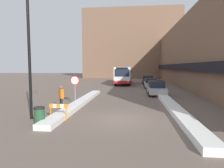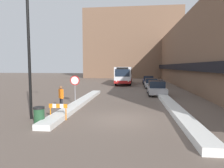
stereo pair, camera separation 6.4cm
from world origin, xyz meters
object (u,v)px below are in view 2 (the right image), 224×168
object	(u,v)px
parked_car_front	(156,88)
street_lamp	(33,42)
parked_car_back	(148,80)
construction_barricade	(58,108)
pedestrian	(61,96)
parked_car_middle	(151,83)
trash_bin	(39,116)
city_bus	(124,75)
stop_sign	(75,84)

from	to	relation	value
parked_car_front	street_lamp	distance (m)	14.30
parked_car_front	parked_car_back	bearing A→B (deg)	90.00
construction_barricade	pedestrian	bearing A→B (deg)	106.99
parked_car_middle	parked_car_front	bearing A→B (deg)	-90.00
street_lamp	trash_bin	size ratio (longest dim) A/B	7.81
city_bus	stop_sign	world-z (taller)	city_bus
parked_car_front	pedestrian	world-z (taller)	pedestrian
trash_bin	parked_car_middle	bearing A→B (deg)	69.36
parked_car_front	construction_barricade	distance (m)	13.03
parked_car_front	city_bus	bearing A→B (deg)	107.75
city_bus	parked_car_back	world-z (taller)	city_bus
pedestrian	trash_bin	bearing A→B (deg)	-36.50
parked_car_middle	pedestrian	bearing A→B (deg)	-114.89
city_bus	parked_car_front	size ratio (longest dim) A/B	2.39
parked_car_back	trash_bin	size ratio (longest dim) A/B	4.51
parked_car_middle	street_lamp	size ratio (longest dim) A/B	0.62
parked_car_middle	stop_sign	xyz separation A→B (m)	(-7.12, -14.27, 1.04)
pedestrian	construction_barricade	world-z (taller)	pedestrian
pedestrian	trash_bin	world-z (taller)	pedestrian
parked_car_middle	pedestrian	distance (m)	17.90
parked_car_front	parked_car_middle	world-z (taller)	parked_car_front
city_bus	parked_car_front	distance (m)	14.01
parked_car_middle	stop_sign	world-z (taller)	stop_sign
stop_sign	pedestrian	xyz separation A→B (m)	(-0.41, -1.97, -0.67)
parked_car_middle	parked_car_back	bearing A→B (deg)	90.00
stop_sign	pedestrian	world-z (taller)	stop_sign
pedestrian	trash_bin	distance (m)	3.55
parked_car_middle	street_lamp	xyz separation A→B (m)	(-8.20, -18.70, 3.83)
parked_car_middle	parked_car_back	world-z (taller)	parked_car_back
city_bus	construction_barricade	distance (m)	24.60
city_bus	trash_bin	size ratio (longest dim) A/B	10.85
parked_car_front	parked_car_middle	xyz separation A→B (m)	(-0.00, 7.60, -0.08)
street_lamp	trash_bin	bearing A→B (deg)	-53.71
parked_car_back	trash_bin	xyz separation A→B (m)	(-7.43, -26.02, -0.23)
parked_car_front	parked_car_middle	distance (m)	7.60
parked_car_back	city_bus	bearing A→B (deg)	-172.35
parked_car_front	trash_bin	world-z (taller)	parked_car_front
parked_car_middle	trash_bin	distance (m)	21.09
city_bus	trash_bin	world-z (taller)	city_bus
parked_car_front	stop_sign	xyz separation A→B (m)	(-7.12, -6.67, 0.96)
city_bus	parked_car_back	xyz separation A→B (m)	(4.26, 0.57, -0.96)
city_bus	trash_bin	distance (m)	25.68
street_lamp	construction_barricade	world-z (taller)	street_lamp
parked_car_middle	parked_car_back	size ratio (longest dim) A/B	1.08
parked_car_middle	construction_barricade	bearing A→B (deg)	-109.87
parked_car_front	street_lamp	xyz separation A→B (m)	(-8.20, -11.10, 3.75)
parked_car_front	pedestrian	bearing A→B (deg)	-131.10
stop_sign	parked_car_front	bearing A→B (deg)	43.10
parked_car_back	pedestrian	bearing A→B (deg)	-108.49
parked_car_back	trash_bin	bearing A→B (deg)	-105.94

